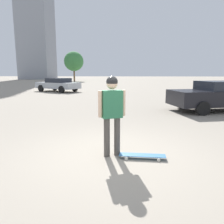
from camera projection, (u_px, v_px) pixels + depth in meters
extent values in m
plane|color=gray|center=(112.00, 155.00, 4.82)|extent=(220.00, 220.00, 0.00)
cylinder|color=#4C4742|center=(107.00, 137.00, 4.71)|extent=(0.13, 0.13, 0.85)
cylinder|color=#4C4742|center=(117.00, 136.00, 4.78)|extent=(0.13, 0.13, 0.85)
cube|color=#2D724C|center=(112.00, 104.00, 4.62)|extent=(0.35, 0.47, 0.59)
cylinder|color=beige|center=(100.00, 104.00, 4.53)|extent=(0.09, 0.09, 0.56)
cylinder|color=beige|center=(123.00, 103.00, 4.69)|extent=(0.09, 0.09, 0.56)
sphere|color=beige|center=(112.00, 84.00, 4.54)|extent=(0.23, 0.23, 0.23)
sphere|color=black|center=(112.00, 82.00, 4.53)|extent=(0.24, 0.24, 0.24)
cube|color=#336693|center=(142.00, 155.00, 4.63)|extent=(0.24, 0.99, 0.01)
cylinder|color=silver|center=(126.00, 158.00, 4.56)|extent=(0.03, 0.07, 0.07)
cylinder|color=silver|center=(127.00, 154.00, 4.80)|extent=(0.03, 0.07, 0.07)
cylinder|color=silver|center=(159.00, 160.00, 4.49)|extent=(0.03, 0.07, 0.07)
cylinder|color=silver|center=(158.00, 156.00, 4.72)|extent=(0.03, 0.07, 0.07)
cube|color=black|center=(220.00, 97.00, 10.39)|extent=(2.99, 4.97, 0.69)
cube|color=#1E232D|center=(223.00, 86.00, 10.31)|extent=(2.17, 2.45, 0.42)
cylinder|color=black|center=(203.00, 108.00, 9.30)|extent=(0.34, 0.63, 0.60)
cylinder|color=black|center=(182.00, 103.00, 11.13)|extent=(0.34, 0.63, 0.60)
cube|color=#ADB2B7|center=(58.00, 85.00, 21.18)|extent=(3.63, 4.77, 0.57)
cube|color=#1E232D|center=(58.00, 80.00, 21.03)|extent=(2.35, 2.52, 0.41)
cylinder|color=black|center=(41.00, 88.00, 21.20)|extent=(0.47, 0.66, 0.64)
cylinder|color=black|center=(55.00, 87.00, 22.70)|extent=(0.47, 0.66, 0.64)
cylinder|color=black|center=(62.00, 89.00, 19.76)|extent=(0.47, 0.66, 0.64)
cylinder|color=black|center=(75.00, 88.00, 21.26)|extent=(0.47, 0.66, 0.64)
cylinder|color=brown|center=(74.00, 75.00, 47.36)|extent=(0.33, 0.33, 2.79)
sphere|color=#387A3D|center=(74.00, 61.00, 46.86)|extent=(4.16, 4.16, 4.16)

